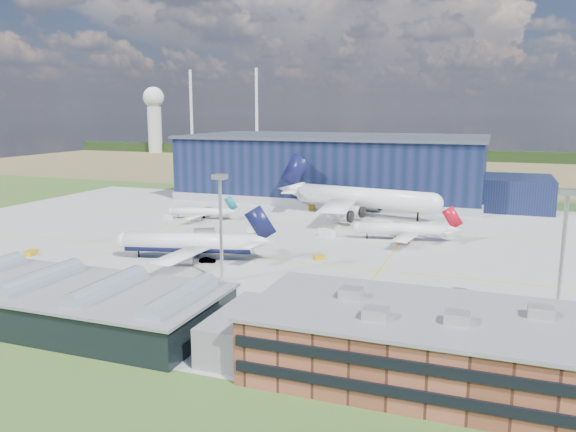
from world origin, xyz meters
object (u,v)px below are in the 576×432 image
Objects in this scene: gse_tug_a at (31,253)px; gse_tug_c at (312,207)px; gse_cart_b at (167,218)px; airliner_navy at (188,233)px; hangar at (341,170)px; car_b at (208,260)px; airliner_red at (402,223)px; gse_cart_a at (250,230)px; gse_tug_b at (319,258)px; car_a at (118,298)px; light_mast_center at (221,210)px; airliner_widebody at (363,187)px; airliner_regional at (200,208)px; ops_building at (418,343)px; gse_van_b at (327,233)px; light_mast_east at (564,233)px.

gse_tug_a is 100.16m from gse_tug_c.
gse_cart_b is (6.29, 53.18, 0.01)m from gse_tug_a.
gse_tug_a is (-39.11, -10.87, -5.96)m from airliner_navy.
car_b is at bearing -91.45° from hangar.
airliner_red is at bearing -57.72° from gse_tug_c.
gse_cart_a is 0.80× the size of gse_tug_c.
car_a is at bearing -78.21° from gse_tug_b.
light_mast_center reaches higher than airliner_widebody.
gse_tug_b is at bearing -82.99° from gse_tug_c.
airliner_regional is 27.23m from gse_cart_a.
car_b is at bearing -114.72° from gse_cart_b.
light_mast_center reaches higher than airliner_regional.
ops_building is 105.47m from gse_tug_a.
gse_tug_b is 0.55× the size of gse_van_b.
light_mast_east is 0.93× the size of airliner_regional.
airliner_widebody reaches higher than airliner_regional.
light_mast_east is at bearing -47.80° from gse_cart_a.
gse_tug_c is at bearing -54.20° from airliner_red.
gse_cart_a is at bearing -8.01° from car_b.
gse_cart_a is (-79.86, 48.05, -14.83)m from light_mast_east.
ops_building is 87.16m from gse_van_b.
hangar is at bearing 120.05° from light_mast_east.
airliner_navy is 34.88m from gse_cart_a.
gse_van_b reaches higher than gse_tug_a.
gse_cart_a is (1.17, 34.33, -6.06)m from airliner_navy.
light_mast_east is at bearing -92.41° from gse_cart_b.
car_a is (-13.23, -18.00, -14.86)m from light_mast_center.
airliner_widebody is at bearing -69.40° from airliner_red.
gse_tug_b is 71.97m from gse_tug_c.
gse_tug_c is (-23.79, 67.92, 0.19)m from gse_tug_b.
light_mast_center is at bearing -89.58° from gse_cart_a.
airliner_widebody reaches higher than gse_tug_b.
gse_tug_b is 25.75m from gse_van_b.
hangar is 77.96m from gse_van_b.
gse_cart_b is at bearing -11.70° from airliner_red.
gse_tug_a is 0.96× the size of gse_tug_c.
light_mast_east is 0.56× the size of airliner_navy.
airliner_widebody is (-53.66, 85.00, -5.29)m from light_mast_east.
gse_tug_a is 60.54m from gse_cart_a.
gse_cart_b reaches higher than gse_tug_a.
airliner_widebody is 19.00× the size of gse_cart_b.
car_b is (45.09, 9.30, -0.05)m from gse_tug_a.
gse_cart_b is (-63.14, 31.95, 0.13)m from gse_tug_b.
gse_tug_b is at bearing -93.05° from gse_cart_b.
light_mast_east is 4.70× the size of gse_van_b.
airliner_widebody is at bearing 137.76° from gse_tug_b.
light_mast_center is 0.56× the size of airliner_navy.
gse_tug_a is 1.26× the size of gse_tug_b.
light_mast_center is 65.00m from light_mast_east.
airliner_red is (37.10, -72.80, -6.60)m from hangar.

